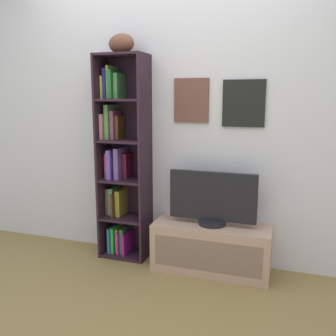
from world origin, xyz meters
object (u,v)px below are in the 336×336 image
(bookshelf, at_px, (121,163))
(television, at_px, (213,199))
(football, at_px, (121,44))
(tv_stand, at_px, (211,247))

(bookshelf, bearing_deg, television, -5.16)
(football, bearing_deg, bookshelf, 144.88)
(football, relative_size, television, 0.36)
(tv_stand, bearing_deg, television, 90.00)
(television, bearing_deg, tv_stand, -90.00)
(bookshelf, height_order, television, bookshelf)
(bookshelf, xyz_separation_m, television, (0.84, -0.08, -0.23))
(tv_stand, xyz_separation_m, television, (-0.00, 0.00, 0.41))
(bookshelf, xyz_separation_m, football, (0.04, -0.03, 1.00))
(television, bearing_deg, bookshelf, 174.84)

